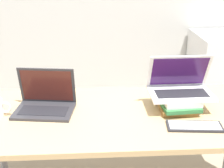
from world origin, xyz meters
TOP-DOWN VIEW (x-y plane):
  - desk at (0.00, 0.38)m, footprint 1.77×0.76m
  - laptop_left at (-0.45, 0.45)m, footprint 0.36×0.27m
  - book_stack at (0.32, 0.41)m, footprint 0.23×0.26m
  - laptop_on_books at (0.34, 0.44)m, footprint 0.36×0.24m
  - wireless_keyboard at (0.36, 0.20)m, footprint 0.30×0.14m
  - mini_fridge at (1.08, 1.64)m, footprint 0.53×0.60m

SIDE VIEW (x-z plane):
  - mini_fridge at x=1.08m, z-range 0.00..0.87m
  - desk at x=0.00m, z-range 0.29..1.02m
  - wireless_keyboard at x=0.36m, z-range 0.72..0.74m
  - book_stack at x=0.32m, z-range 0.72..0.81m
  - laptop_left at x=-0.45m, z-range 0.65..0.89m
  - laptop_on_books at x=0.34m, z-range 0.74..0.97m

